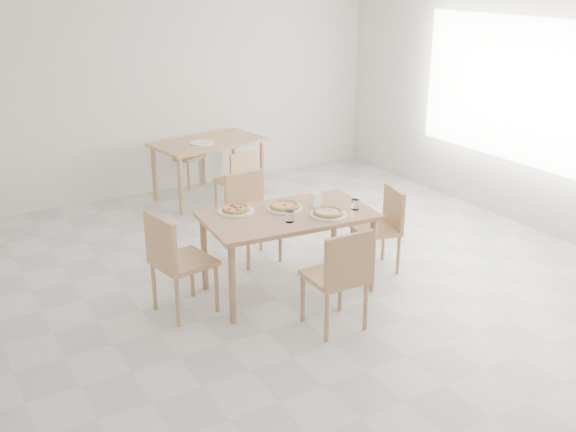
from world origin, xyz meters
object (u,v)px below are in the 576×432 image
tumbler_a (290,217)px  pizza_pepperoni (236,209)px  plate_margherita (285,208)px  plate_mushroom (328,215)px  plate_empty (202,143)px  chair_west (174,257)px  main_table (288,222)px  second_table (208,148)px  chair_back_s (238,177)px  plate_pepperoni (236,211)px  napkin_holder (316,200)px  pizza_mushroom (328,212)px  chair_back_n (181,152)px  pizza_margherita (285,206)px  chair_north (250,210)px  chair_east (383,223)px  chair_south (340,273)px  tumbler_b (355,205)px

tumbler_a → pizza_pepperoni: bearing=122.0°
plate_margherita → plate_mushroom: 0.42m
plate_empty → plate_mushroom: bearing=-91.6°
chair_west → plate_margherita: size_ratio=2.79×
main_table → plate_mushroom: 0.37m
pizza_pepperoni → main_table: bearing=-35.4°
second_table → plate_margherita: bearing=-108.3°
tumbler_a → second_table: size_ratio=0.07×
chair_west → second_table: bearing=-39.3°
chair_west → chair_back_s: size_ratio=1.18×
plate_mushroom → plate_pepperoni: bearing=142.9°
plate_mushroom → napkin_holder: bearing=81.4°
pizza_mushroom → chair_back_n: size_ratio=0.43×
plate_pepperoni → pizza_margherita: bearing=-20.7°
pizza_mushroom → napkin_holder: napkin_holder is taller
chair_north → napkin_holder: size_ratio=6.88×
plate_margherita → pizza_mushroom: size_ratio=0.96×
plate_margherita → second_table: (0.45, 2.66, -0.10)m
chair_north → chair_east: chair_north is taller
chair_south → pizza_margherita: chair_south is taller
chair_east → plate_pepperoni: (-1.42, 0.32, 0.29)m
second_table → chair_back_n: size_ratio=1.83×
tumbler_b → chair_back_n: 3.71m
pizza_mushroom → pizza_pepperoni: size_ratio=1.09×
chair_east → chair_back_s: bearing=-153.2°
chair_south → tumbler_b: size_ratio=9.44×
pizza_margherita → napkin_holder: (0.28, -0.09, 0.03)m
pizza_mushroom → napkin_holder: 0.26m
chair_south → chair_west: chair_west is taller
plate_margherita → pizza_margherita: size_ratio=1.06×
plate_margherita → plate_mushroom: size_ratio=1.00×
pizza_pepperoni → second_table: size_ratio=0.21×
chair_west → plate_mushroom: chair_west is taller
chair_west → pizza_margherita: (1.08, 0.02, 0.25)m
tumbler_a → plate_empty: size_ratio=0.33×
pizza_margherita → tumbler_b: size_ratio=3.31×
chair_back_s → chair_back_n: bearing=-95.4°
plate_pepperoni → chair_back_n: chair_back_n is taller
plate_mushroom → chair_south: bearing=-115.4°
chair_back_s → chair_back_n: 1.42m
plate_margherita → pizza_pepperoni: bearing=159.3°
chair_west → plate_margherita: chair_west is taller
main_table → plate_mushroom: (0.28, -0.23, 0.09)m
chair_south → chair_north: 1.68m
chair_west → plate_empty: bearing=-38.2°
pizza_mushroom → napkin_holder: (0.04, 0.25, 0.03)m
pizza_margherita → plate_mushroom: bearing=-54.3°
chair_back_n → plate_mushroom: bearing=-119.8°
plate_mushroom → chair_back_s: 2.33m
pizza_margherita → pizza_mushroom: same height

